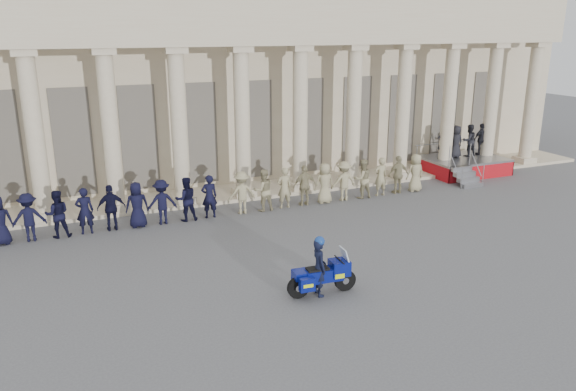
{
  "coord_description": "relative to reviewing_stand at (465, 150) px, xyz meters",
  "views": [
    {
      "loc": [
        -5.85,
        -13.81,
        7.0
      ],
      "look_at": [
        1.13,
        2.75,
        1.6
      ],
      "focal_mm": 35.0,
      "sensor_mm": 36.0,
      "label": 1
    }
  ],
  "objects": [
    {
      "name": "ground",
      "position": [
        -12.79,
        -7.87,
        -1.2
      ],
      "size": [
        90.0,
        90.0,
        0.0
      ],
      "primitive_type": "plane",
      "color": "#4D4D50",
      "rests_on": "ground"
    },
    {
      "name": "building",
      "position": [
        -12.79,
        6.87,
        3.33
      ],
      "size": [
        40.0,
        12.5,
        9.0
      ],
      "color": "#BCAC8D",
      "rests_on": "ground"
    },
    {
      "name": "officer_rank",
      "position": [
        -15.27,
        -1.75,
        -0.36
      ],
      "size": [
        22.81,
        0.64,
        1.68
      ],
      "color": "black",
      "rests_on": "ground"
    },
    {
      "name": "reviewing_stand",
      "position": [
        0.0,
        0.0,
        0.0
      ],
      "size": [
        3.89,
        3.82,
        2.39
      ],
      "color": "gray",
      "rests_on": "ground"
    },
    {
      "name": "motorcycle",
      "position": [
        -12.36,
        -9.21,
        -0.64
      ],
      "size": [
        1.99,
        0.82,
        1.28
      ],
      "rotation": [
        0.0,
        0.0,
        -0.06
      ],
      "color": "black",
      "rests_on": "ground"
    },
    {
      "name": "rider",
      "position": [
        -12.47,
        -9.21,
        -0.35
      ],
      "size": [
        0.42,
        0.61,
        1.7
      ],
      "rotation": [
        0.0,
        0.0,
        1.51
      ],
      "color": "black",
      "rests_on": "ground"
    }
  ]
}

